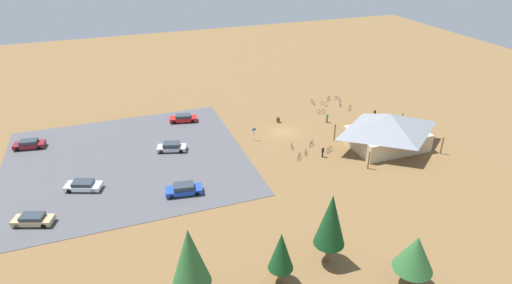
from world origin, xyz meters
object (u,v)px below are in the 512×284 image
(lot_sign, at_px, (254,132))
(bicycle_silver_yard_right, at_px, (324,104))
(bicycle_black_lone_east, at_px, (311,143))
(car_maroon_by_curb, at_px, (29,144))
(pine_midwest, at_px, (415,253))
(bicycle_white_mid_cluster, at_px, (350,108))
(bicycle_yellow_trailside, at_px, (340,104))
(car_red_mid_lot, at_px, (183,118))
(car_blue_near_entry, at_px, (184,189))
(bicycle_green_near_porch, at_px, (292,146))
(bicycle_purple_back_row, at_px, (329,149))
(bicycle_red_edge_north, at_px, (299,156))
(car_silver_far_end, at_px, (172,147))
(bicycle_orange_yard_left, at_px, (313,102))
(visitor_near_lot, at_px, (323,152))
(bicycle_red_by_bin, at_px, (306,152))
(visitor_at_bikes, at_px, (375,114))
(bicycle_black_yard_center, at_px, (328,99))
(car_white_second_row, at_px, (83,185))
(trash_bin, at_px, (278,120))
(car_tan_end_stall, at_px, (33,219))
(visitor_by_pavilion, at_px, (327,118))
(pine_far_west, at_px, (190,257))
(bicycle_teal_front_row, at_px, (321,112))
(bicycle_blue_lone_west, at_px, (338,98))
(pine_far_east, at_px, (331,220))
(bike_pavilion, at_px, (388,129))

(lot_sign, distance_m, bicycle_silver_yard_right, 19.73)
(bicycle_black_lone_east, height_order, car_maroon_by_curb, car_maroon_by_curb)
(pine_midwest, xyz_separation_m, bicycle_white_mid_cluster, (-17.45, -39.54, -3.61))
(lot_sign, xyz_separation_m, bicycle_yellow_trailside, (-20.21, -7.88, -1.02))
(car_red_mid_lot, height_order, car_blue_near_entry, car_blue_near_entry)
(lot_sign, relative_size, bicycle_green_near_porch, 1.43)
(bicycle_purple_back_row, height_order, bicycle_red_edge_north, bicycle_purple_back_row)
(bicycle_white_mid_cluster, relative_size, car_silver_far_end, 0.29)
(lot_sign, height_order, bicycle_yellow_trailside, lot_sign)
(car_blue_near_entry, bearing_deg, bicycle_orange_yard_left, -143.49)
(lot_sign, xyz_separation_m, visitor_near_lot, (-7.68, 8.63, -0.52))
(bicycle_green_near_porch, relative_size, bicycle_white_mid_cluster, 1.12)
(bicycle_white_mid_cluster, bearing_deg, car_red_mid_lot, -9.80)
(bicycle_red_by_bin, distance_m, bicycle_orange_yard_left, 20.17)
(visitor_at_bikes, bearing_deg, bicycle_orange_yard_left, -53.33)
(bicycle_silver_yard_right, bearing_deg, visitor_at_bikes, 123.59)
(pine_midwest, distance_m, bicycle_black_yard_center, 47.89)
(car_white_second_row, xyz_separation_m, car_silver_far_end, (-12.63, -6.66, 0.03))
(trash_bin, bearing_deg, car_white_second_row, 18.89)
(car_maroon_by_curb, bearing_deg, car_tan_end_stall, 96.37)
(bicycle_red_by_bin, relative_size, visitor_by_pavilion, 0.82)
(trash_bin, bearing_deg, car_silver_far_end, 12.48)
(trash_bin, relative_size, visitor_near_lot, 0.53)
(bicycle_red_edge_north, bearing_deg, pine_far_west, 45.91)
(pine_far_west, relative_size, bicycle_black_lone_east, 6.76)
(bicycle_teal_front_row, bearing_deg, car_white_second_row, 16.01)
(bicycle_blue_lone_west, relative_size, visitor_at_bikes, 0.91)
(bicycle_red_edge_north, relative_size, car_white_second_row, 0.28)
(pine_far_east, bearing_deg, pine_midwest, 135.84)
(bicycle_red_by_bin, xyz_separation_m, bicycle_red_edge_north, (1.56, 0.97, 0.04))
(pine_far_west, bearing_deg, visitor_near_lot, -139.55)
(bicycle_red_by_bin, distance_m, car_tan_end_stall, 37.05)
(bike_pavilion, relative_size, bicycle_blue_lone_west, 8.38)
(pine_midwest, distance_m, bicycle_red_edge_north, 26.21)
(bike_pavilion, height_order, bicycle_silver_yard_right, bike_pavilion)
(bicycle_purple_back_row, height_order, car_blue_near_entry, car_blue_near_entry)
(bicycle_red_by_bin, relative_size, bicycle_blue_lone_west, 0.92)
(bicycle_red_edge_north, xyz_separation_m, visitor_near_lot, (-3.54, 0.66, 0.50))
(bicycle_silver_yard_right, bearing_deg, car_white_second_row, 19.17)
(bicycle_purple_back_row, bearing_deg, bicycle_black_yard_center, -118.51)
(bicycle_silver_yard_right, xyz_separation_m, car_silver_far_end, (30.45, 8.32, 0.36))
(bike_pavilion, relative_size, bicycle_orange_yard_left, 7.80)
(trash_bin, distance_m, bicycle_teal_front_row, 8.86)
(bicycle_yellow_trailside, bearing_deg, visitor_by_pavilion, 44.19)
(car_maroon_by_curb, bearing_deg, pine_far_east, 129.59)
(bicycle_white_mid_cluster, distance_m, visitor_by_pavilion, 7.58)
(car_silver_far_end, xyz_separation_m, car_tan_end_stall, (18.07, 12.24, -0.03))
(bicycle_green_near_porch, xyz_separation_m, bicycle_black_yard_center, (-14.92, -15.57, 0.04))
(pine_far_west, bearing_deg, car_blue_near_entry, -98.74)
(car_white_second_row, height_order, visitor_near_lot, visitor_near_lot)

